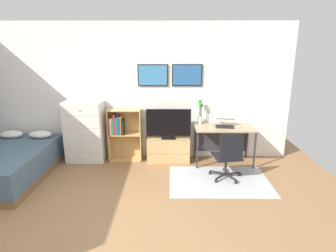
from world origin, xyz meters
TOP-DOWN VIEW (x-y plane):
  - ground_plane at (0.00, 0.00)m, footprint 7.20×7.20m
  - wall_back_with_posters at (0.01, 2.43)m, footprint 6.12×0.09m
  - area_rug at (1.51, 1.26)m, footprint 1.70×1.20m
  - bed at (-2.17, 1.37)m, footprint 1.33×2.02m
  - dresser at (-1.02, 2.15)m, footprint 0.74×0.46m
  - bookshelf at (-0.30, 2.22)m, footprint 0.65×0.30m
  - tv_stand at (0.63, 2.17)m, footprint 0.84×0.41m
  - television at (0.63, 2.15)m, footprint 0.88×0.16m
  - desk at (1.71, 2.14)m, footprint 1.13×0.61m
  - office_chair at (1.66, 1.31)m, footprint 0.58×0.57m
  - laptop at (1.73, 2.12)m, footprint 0.40×0.43m
  - computer_mouse at (1.98, 2.02)m, footprint 0.06×0.10m
  - bamboo_vase at (1.26, 2.29)m, footprint 0.10×0.09m
  - wine_glass at (1.44, 2.01)m, footprint 0.07×0.07m

SIDE VIEW (x-z plane):
  - ground_plane at x=0.00m, z-range 0.00..0.00m
  - area_rug at x=1.51m, z-range 0.00..0.01m
  - tv_stand at x=0.63m, z-range 0.00..0.47m
  - bed at x=-2.17m, z-range -0.06..0.58m
  - office_chair at x=1.66m, z-range 0.03..0.89m
  - bookshelf at x=-0.30m, z-range 0.08..1.12m
  - desk at x=1.71m, z-range 0.24..0.98m
  - dresser at x=-1.02m, z-range 0.00..1.22m
  - computer_mouse at x=1.98m, z-range 0.74..0.77m
  - television at x=0.63m, z-range 0.47..1.07m
  - laptop at x=1.73m, z-range 0.72..0.88m
  - wine_glass at x=1.44m, z-range 0.78..0.96m
  - bamboo_vase at x=1.26m, z-range 0.74..1.23m
  - wall_back_with_posters at x=0.01m, z-range 0.00..2.70m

